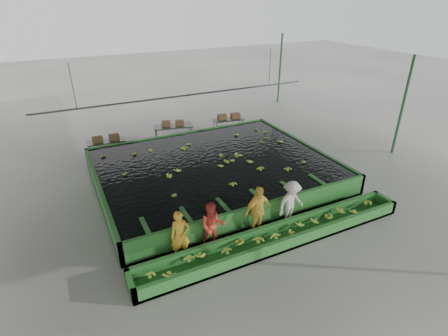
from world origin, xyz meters
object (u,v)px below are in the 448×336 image
sorting_trough (278,237)px  worker_d (291,203)px  worker_a (180,236)px  packing_table_left (107,149)px  flotation_tank (214,170)px  box_stack_right (229,119)px  worker_b (213,226)px  box_stack_mid (173,125)px  packing_table_mid (174,134)px  worker_c (258,211)px  packing_table_right (228,126)px  box_stack_left (106,141)px

sorting_trough → worker_d: bearing=37.5°
worker_a → worker_d: (4.19, -0.00, 0.01)m
packing_table_left → flotation_tank: bearing=-50.4°
box_stack_right → worker_b: bearing=-119.8°
worker_b → packing_table_left: worker_b is taller
worker_a → box_stack_mid: size_ratio=1.38×
packing_table_mid → sorting_trough: bearing=-88.9°
sorting_trough → worker_a: size_ratio=5.94×
worker_a → worker_b: size_ratio=1.00×
worker_a → packing_table_left: (-0.74, 8.99, -0.42)m
worker_b → box_stack_right: bearing=77.6°
worker_b → worker_c: worker_c is taller
packing_table_right → box_stack_mid: box_stack_mid is taller
packing_table_left → packing_table_mid: (3.70, 0.33, 0.06)m
packing_table_right → box_stack_mid: bearing=179.6°
sorting_trough → box_stack_right: size_ratio=7.41×
worker_d → packing_table_right: worker_d is taller
sorting_trough → packing_table_mid: size_ratio=4.69×
packing_table_mid → box_stack_right: size_ratio=1.58×
box_stack_mid → worker_d: bearing=-82.6°
box_stack_mid → flotation_tank: bearing=-88.1°
packing_table_left → box_stack_mid: bearing=5.8°
flotation_tank → worker_a: 5.34m
worker_a → box_stack_right: size_ratio=1.25×
worker_a → box_stack_right: worker_a is taller
sorting_trough → worker_b: worker_b is taller
packing_table_right → box_stack_mid: 3.50m
worker_d → packing_table_left: worker_d is taller
box_stack_mid → packing_table_left: bearing=-174.2°
worker_a → box_stack_right: 11.43m
box_stack_right → sorting_trough: bearing=-108.1°
worker_a → packing_table_left: worker_a is taller
worker_a → sorting_trough: bearing=-5.8°
worker_b → worker_c: size_ratio=0.91×
sorting_trough → box_stack_mid: size_ratio=8.22×
worker_d → flotation_tank: bearing=96.7°
sorting_trough → packing_table_right: packing_table_right is taller
worker_b → box_stack_mid: (1.87, 9.37, 0.13)m
worker_b → box_stack_left: (-1.82, 8.96, -0.00)m
packing_table_left → worker_a: bearing=-85.3°
flotation_tank → box_stack_mid: bearing=91.9°
flotation_tank → box_stack_left: box_stack_left is taller
worker_b → packing_table_mid: 9.50m
packing_table_left → box_stack_mid: (3.71, 0.38, 0.55)m
sorting_trough → box_stack_left: 10.52m
packing_table_mid → box_stack_left: 3.71m
worker_d → box_stack_mid: 9.45m
worker_c → box_stack_right: (3.70, 9.41, -0.11)m
box_stack_left → box_stack_right: (7.21, 0.45, -0.02)m
flotation_tank → worker_b: size_ratio=5.91×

